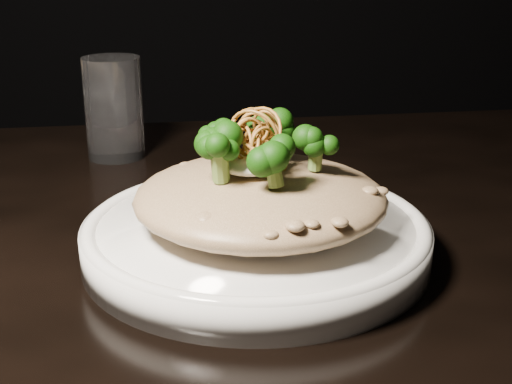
# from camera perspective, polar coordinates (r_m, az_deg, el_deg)

# --- Properties ---
(table) EXTENTS (1.10, 0.80, 0.75)m
(table) POSITION_cam_1_polar(r_m,az_deg,el_deg) (0.66, -2.93, -9.96)
(table) COLOR black
(table) RESTS_ON ground
(plate) EXTENTS (0.28, 0.28, 0.03)m
(plate) POSITION_cam_1_polar(r_m,az_deg,el_deg) (0.58, 0.00, -3.80)
(plate) COLOR white
(plate) RESTS_ON table
(risotto) EXTENTS (0.20, 0.20, 0.04)m
(risotto) POSITION_cam_1_polar(r_m,az_deg,el_deg) (0.56, 0.34, -0.43)
(risotto) COLOR brown
(risotto) RESTS_ON plate
(broccoli) EXTENTS (0.13, 0.13, 0.05)m
(broccoli) POSITION_cam_1_polar(r_m,az_deg,el_deg) (0.55, 0.11, 4.05)
(broccoli) COLOR black
(broccoli) RESTS_ON risotto
(cheese) EXTENTS (0.05, 0.05, 0.01)m
(cheese) POSITION_cam_1_polar(r_m,az_deg,el_deg) (0.55, -0.50, 2.32)
(cheese) COLOR white
(cheese) RESTS_ON risotto
(shallots) EXTENTS (0.06, 0.06, 0.04)m
(shallots) POSITION_cam_1_polar(r_m,az_deg,el_deg) (0.55, -0.05, 4.99)
(shallots) COLOR brown
(shallots) RESTS_ON cheese
(drinking_glass) EXTENTS (0.07, 0.07, 0.12)m
(drinking_glass) POSITION_cam_1_polar(r_m,az_deg,el_deg) (0.84, -11.31, 6.60)
(drinking_glass) COLOR silver
(drinking_glass) RESTS_ON table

